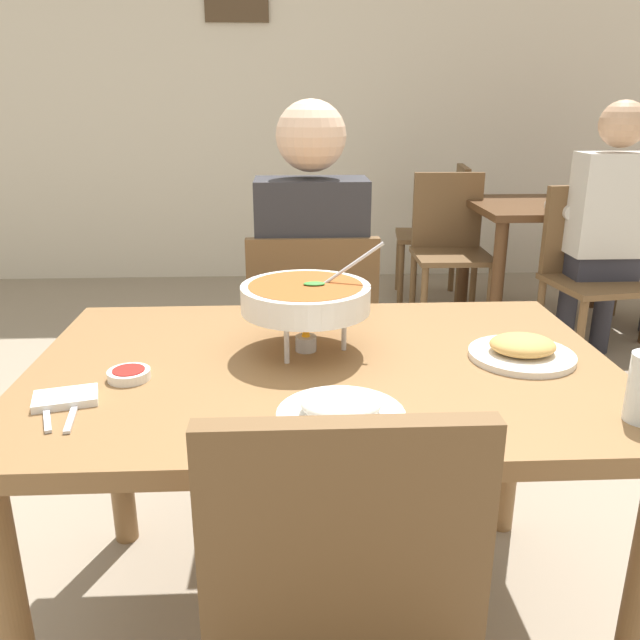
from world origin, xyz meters
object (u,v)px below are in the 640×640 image
chair_diner_main (312,344)px  curry_bowl (306,298)px  dining_table_main (323,404)px  appetizer_plate (522,350)px  patron_bg_left (605,218)px  chair_bg_left (589,265)px  diner_main (311,275)px  dining_table_far (557,226)px  sauce_dish (129,374)px  rice_plate (341,410)px  chair_bg_corner (444,225)px  chair_bg_right (449,241)px

chair_diner_main → curry_bowl: (-0.04, -0.65, 0.36)m
dining_table_main → appetizer_plate: bearing=0.2°
patron_bg_left → chair_bg_left: bearing=-168.0°
patron_bg_left → diner_main: bearing=-145.6°
dining_table_far → sauce_dish: bearing=-128.5°
curry_bowl → sauce_dish: size_ratio=3.69×
dining_table_main → chair_bg_left: 2.30m
appetizer_plate → sauce_dish: appetizer_plate is taller
dining_table_main → appetizer_plate: size_ratio=5.47×
patron_bg_left → dining_table_far: bearing=91.2°
rice_plate → patron_bg_left: 2.55m
diner_main → curry_bowl: diner_main is taller
curry_bowl → chair_bg_corner: curry_bowl is taller
curry_bowl → chair_bg_corner: size_ratio=0.37×
chair_diner_main → chair_bg_right: (0.89, 1.70, 0.00)m
dining_table_far → patron_bg_left: (0.01, -0.54, 0.14)m
diner_main → chair_bg_left: bearing=35.1°
rice_plate → sauce_dish: bearing=154.6°
diner_main → rice_plate: 1.04m
sauce_dish → chair_bg_right: bearing=62.4°
chair_bg_corner → curry_bowl: bearing=-109.5°
sauce_dish → chair_bg_left: (1.87, 1.85, -0.24)m
rice_plate → sauce_dish: rice_plate is taller
dining_table_main → patron_bg_left: (1.51, 1.79, 0.11)m
sauce_dish → dining_table_far: size_ratio=0.09×
dining_table_main → sauce_dish: sauce_dish is taller
diner_main → curry_bowl: 0.70m
chair_bg_left → curry_bowl: bearing=-131.1°
diner_main → appetizer_plate: (0.46, -0.76, 0.02)m
chair_bg_left → patron_bg_left: size_ratio=0.69×
diner_main → dining_table_far: size_ratio=1.31×
dining_table_main → patron_bg_left: size_ratio=1.00×
diner_main → chair_bg_left: (1.45, 1.02, -0.24)m
sauce_dish → chair_bg_right: 2.83m
curry_bowl → patron_bg_left: size_ratio=0.25×
chair_bg_corner → chair_bg_right: bearing=-99.3°
diner_main → patron_bg_left: 1.83m
patron_bg_left → chair_bg_right: bearing=134.6°
dining_table_main → sauce_dish: (-0.42, -0.07, 0.12)m
chair_bg_left → chair_bg_corner: bearing=113.1°
appetizer_plate → chair_bg_right: size_ratio=0.27×
diner_main → chair_bg_corner: 2.38m
appetizer_plate → dining_table_far: 2.56m
dining_table_main → dining_table_far: bearing=57.3°
chair_bg_left → chair_bg_corner: (-0.48, 1.14, 0.00)m
appetizer_plate → patron_bg_left: size_ratio=0.18×
diner_main → chair_diner_main: bearing=-90.0°
diner_main → appetizer_plate: 0.88m
chair_diner_main → diner_main: 0.24m
diner_main → appetizer_plate: diner_main is taller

